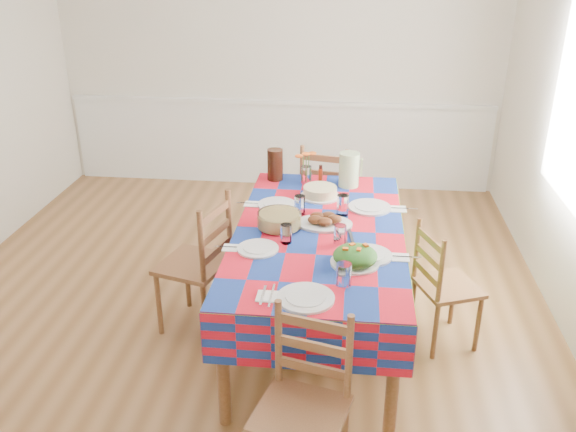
# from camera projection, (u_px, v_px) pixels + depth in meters

# --- Properties ---
(room) EXTENTS (4.58, 5.08, 2.78)m
(room) POSITION_uv_depth(u_px,v_px,m) (230.00, 127.00, 3.86)
(room) COLOR brown
(room) RESTS_ON ground
(wainscot) EXTENTS (4.41, 0.06, 0.92)m
(wainscot) POSITION_uv_depth(u_px,v_px,m) (279.00, 141.00, 6.46)
(wainscot) COLOR white
(wainscot) RESTS_ON room
(dining_table) EXTENTS (1.06, 1.97, 0.77)m
(dining_table) POSITION_uv_depth(u_px,v_px,m) (319.00, 242.00, 3.86)
(dining_table) COLOR brown
(dining_table) RESTS_ON room
(setting_near_head) EXTENTS (0.48, 0.32, 0.14)m
(setting_near_head) POSITION_uv_depth(u_px,v_px,m) (318.00, 290.00, 3.11)
(setting_near_head) COLOR silver
(setting_near_head) RESTS_ON dining_table
(setting_left_near) EXTENTS (0.45, 0.27, 0.12)m
(setting_left_near) POSITION_uv_depth(u_px,v_px,m) (267.00, 243.00, 3.60)
(setting_left_near) COLOR silver
(setting_left_near) RESTS_ON dining_table
(setting_left_far) EXTENTS (0.48, 0.29, 0.13)m
(setting_left_far) POSITION_uv_depth(u_px,v_px,m) (284.00, 205.00, 4.12)
(setting_left_far) COLOR silver
(setting_left_far) RESTS_ON dining_table
(setting_right_near) EXTENTS (0.51, 0.29, 0.13)m
(setting_right_near) POSITION_uv_depth(u_px,v_px,m) (359.00, 248.00, 3.54)
(setting_right_near) COLOR silver
(setting_right_near) RESTS_ON dining_table
(setting_right_far) EXTENTS (0.54, 0.31, 0.14)m
(setting_right_far) POSITION_uv_depth(u_px,v_px,m) (361.00, 206.00, 4.09)
(setting_right_far) COLOR silver
(setting_right_far) RESTS_ON dining_table
(meat_platter) EXTENTS (0.36, 0.26, 0.07)m
(meat_platter) POSITION_uv_depth(u_px,v_px,m) (324.00, 221.00, 3.88)
(meat_platter) COLOR silver
(meat_platter) RESTS_ON dining_table
(salad_platter) EXTENTS (0.28, 0.28, 0.12)m
(salad_platter) POSITION_uv_depth(u_px,v_px,m) (355.00, 257.00, 3.41)
(salad_platter) COLOR silver
(salad_platter) RESTS_ON dining_table
(pasta_bowl) EXTENTS (0.28, 0.28, 0.10)m
(pasta_bowl) POSITION_uv_depth(u_px,v_px,m) (279.00, 220.00, 3.84)
(pasta_bowl) COLOR white
(pasta_bowl) RESTS_ON dining_table
(cake) EXTENTS (0.28, 0.28, 0.08)m
(cake) POSITION_uv_depth(u_px,v_px,m) (320.00, 192.00, 4.30)
(cake) COLOR silver
(cake) RESTS_ON dining_table
(serving_utensils) EXTENTS (0.15, 0.33, 0.01)m
(serving_utensils) POSITION_uv_depth(u_px,v_px,m) (346.00, 237.00, 3.73)
(serving_utensils) COLOR black
(serving_utensils) RESTS_ON dining_table
(flower_vase) EXTENTS (0.16, 0.13, 0.26)m
(flower_vase) POSITION_uv_depth(u_px,v_px,m) (306.00, 170.00, 4.52)
(flower_vase) COLOR white
(flower_vase) RESTS_ON dining_table
(hot_sauce) EXTENTS (0.03, 0.03, 0.14)m
(hot_sauce) POSITION_uv_depth(u_px,v_px,m) (321.00, 174.00, 4.55)
(hot_sauce) COLOR #A92F0D
(hot_sauce) RESTS_ON dining_table
(green_pitcher) EXTENTS (0.15, 0.15, 0.25)m
(green_pitcher) POSITION_uv_depth(u_px,v_px,m) (349.00, 170.00, 4.46)
(green_pitcher) COLOR #AECF92
(green_pitcher) RESTS_ON dining_table
(tea_pitcher) EXTENTS (0.12, 0.12, 0.24)m
(tea_pitcher) POSITION_uv_depth(u_px,v_px,m) (275.00, 165.00, 4.59)
(tea_pitcher) COLOR black
(tea_pitcher) RESTS_ON dining_table
(name_card) EXTENTS (0.08, 0.02, 0.02)m
(name_card) POSITION_uv_depth(u_px,v_px,m) (310.00, 310.00, 2.98)
(name_card) COLOR silver
(name_card) RESTS_ON dining_table
(chair_near) EXTENTS (0.49, 0.47, 0.92)m
(chair_near) POSITION_uv_depth(u_px,v_px,m) (303.00, 407.00, 2.83)
(chair_near) COLOR brown
(chair_near) RESTS_ON room
(chair_far) EXTENTS (0.49, 0.47, 0.95)m
(chair_far) POSITION_uv_depth(u_px,v_px,m) (327.00, 198.00, 5.07)
(chair_far) COLOR brown
(chair_far) RESTS_ON room
(chair_left) EXTENTS (0.51, 0.52, 0.97)m
(chair_left) POSITION_uv_depth(u_px,v_px,m) (199.00, 265.00, 4.01)
(chair_left) COLOR brown
(chair_left) RESTS_ON room
(chair_right) EXTENTS (0.47, 0.48, 0.84)m
(chair_right) POSITION_uv_depth(u_px,v_px,m) (442.00, 287.00, 3.88)
(chair_right) COLOR brown
(chair_right) RESTS_ON room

